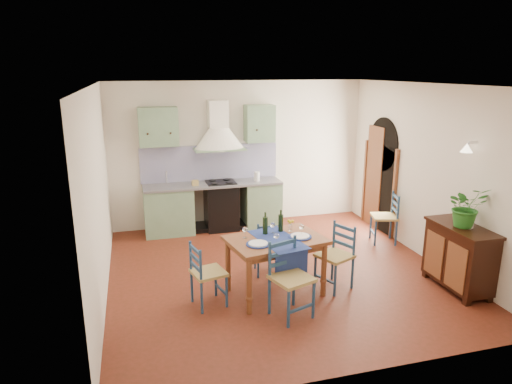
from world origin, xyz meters
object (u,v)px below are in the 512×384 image
chair_near (290,278)px  sideboard (459,255)px  dining_table (276,245)px  potted_plant (466,207)px

chair_near → sideboard: (2.51, 0.05, 0.00)m
chair_near → sideboard: 2.51m
dining_table → chair_near: 0.63m
chair_near → potted_plant: (2.51, 0.04, 0.71)m
dining_table → sideboard: size_ratio=1.33×
potted_plant → chair_near: bearing=-179.1°
chair_near → sideboard: size_ratio=0.93×
potted_plant → sideboard: bearing=113.9°
dining_table → chair_near: dining_table is taller
dining_table → chair_near: size_ratio=1.43×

